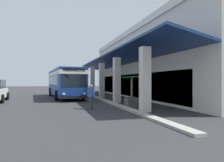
% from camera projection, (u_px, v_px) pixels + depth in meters
% --- Properties ---
extents(ground, '(120.00, 120.00, 0.00)m').
position_uv_depth(ground, '(141.00, 97.00, 23.56)').
color(ground, '#2D2D30').
extents(curb_strip, '(33.06, 0.50, 0.12)m').
position_uv_depth(curb_strip, '(96.00, 97.00, 22.37)').
color(curb_strip, '#9E998E').
rests_on(curb_strip, ground).
extents(plaza_building, '(27.85, 15.56, 7.64)m').
position_uv_depth(plaza_building, '(172.00, 65.00, 25.10)').
color(plaza_building, beige).
rests_on(plaza_building, ground).
extents(transit_bus, '(11.40, 3.60, 3.34)m').
position_uv_depth(transit_bus, '(64.00, 81.00, 22.72)').
color(transit_bus, navy).
rests_on(transit_bus, ground).
extents(pedestrian, '(0.59, 0.47, 1.62)m').
position_uv_depth(pedestrian, '(91.00, 95.00, 13.24)').
color(pedestrian, '#38383D').
rests_on(pedestrian, ground).
extents(potted_palm, '(1.59, 1.86, 2.25)m').
position_uv_depth(potted_palm, '(132.00, 99.00, 14.69)').
color(potted_palm, '#4C4742').
rests_on(potted_palm, ground).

